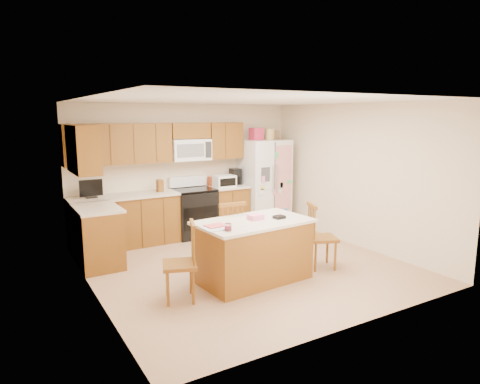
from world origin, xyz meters
TOP-DOWN VIEW (x-y plane):
  - ground at (0.00, 0.00)m, footprint 4.50×4.50m
  - room_shell at (0.00, 0.00)m, footprint 4.60×4.60m
  - cabinetry at (-0.98, 1.79)m, footprint 3.36×1.56m
  - stove at (0.00, 1.94)m, footprint 0.76×0.65m
  - refrigerator at (1.57, 1.87)m, footprint 0.90×0.79m
  - island at (-0.22, -0.55)m, footprint 1.64×1.04m
  - windsor_chair_left at (-1.34, -0.65)m, footprint 0.53×0.54m
  - windsor_chair_back at (-0.29, 0.05)m, footprint 0.47×0.45m
  - windsor_chair_right at (0.93, -0.63)m, footprint 0.54×0.55m

SIDE VIEW (x-z plane):
  - ground at x=0.00m, z-range 0.00..0.00m
  - island at x=-0.22m, z-range -0.04..0.91m
  - windsor_chair_right at x=0.93m, z-range -0.03..0.96m
  - windsor_chair_left at x=-1.34m, z-range -0.03..0.97m
  - stove at x=0.00m, z-range -0.09..1.04m
  - windsor_chair_back at x=-0.29m, z-range -0.03..1.01m
  - cabinetry at x=-0.98m, z-range -0.16..1.99m
  - refrigerator at x=1.57m, z-range -0.10..1.94m
  - room_shell at x=0.00m, z-range 0.18..2.70m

